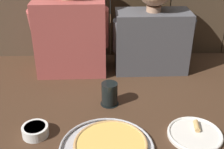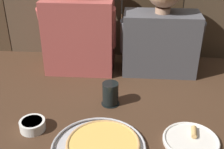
# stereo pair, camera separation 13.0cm
# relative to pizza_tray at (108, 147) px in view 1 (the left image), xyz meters

# --- Properties ---
(ground_plane) EXTENTS (3.20, 3.20, 0.00)m
(ground_plane) POSITION_rel_pizza_tray_xyz_m (0.04, 0.18, -0.01)
(ground_plane) COLOR #422B1C
(pizza_tray) EXTENTS (0.37, 0.37, 0.03)m
(pizza_tray) POSITION_rel_pizza_tray_xyz_m (0.00, 0.00, 0.00)
(pizza_tray) COLOR #B2B2B7
(pizza_tray) RESTS_ON ground
(dinner_plate) EXTENTS (0.23, 0.23, 0.03)m
(dinner_plate) POSITION_rel_pizza_tray_xyz_m (0.36, 0.06, -0.00)
(dinner_plate) COLOR white
(dinner_plate) RESTS_ON ground
(drinking_glass) EXTENTS (0.09, 0.09, 0.11)m
(drinking_glass) POSITION_rel_pizza_tray_xyz_m (0.01, 0.31, 0.05)
(drinking_glass) COLOR black
(drinking_glass) RESTS_ON ground
(dipping_bowl) EXTENTS (0.11, 0.11, 0.04)m
(dipping_bowl) POSITION_rel_pizza_tray_xyz_m (-0.30, 0.09, 0.01)
(dipping_bowl) COLOR white
(dipping_bowl) RESTS_ON ground
(diner_left) EXTENTS (0.42, 0.22, 0.65)m
(diner_left) POSITION_rel_pizza_tray_xyz_m (-0.19, 0.67, 0.29)
(diner_left) COLOR #AD4C47
(diner_left) RESTS_ON ground
(diner_right) EXTENTS (0.44, 0.20, 0.57)m
(diner_right) POSITION_rel_pizza_tray_xyz_m (0.26, 0.67, 0.25)
(diner_right) COLOR #4C4C51
(diner_right) RESTS_ON ground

